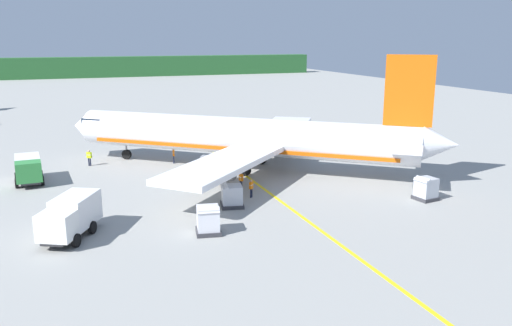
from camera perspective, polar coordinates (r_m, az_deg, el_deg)
name	(u,v)px	position (r m, az deg, el deg)	size (l,w,h in m)	color
distant_treeline	(0,69)	(190.02, -26.13, 9.19)	(216.00, 6.00, 6.88)	#28602D
airliner_foreground	(245,137)	(53.90, -1.17, 2.83)	(34.45, 29.97, 11.90)	white
service_truck_fuel	(28,168)	(53.64, -23.57, -0.54)	(2.71, 5.47, 2.40)	#338C3F
service_truck_baggage	(71,216)	(38.06, -19.55, -5.45)	(4.51, 5.87, 2.76)	white
cargo_container_near	(208,220)	(36.83, -5.23, -6.23)	(1.99, 1.99, 2.08)	#333338
cargo_container_mid	(426,189)	(46.42, 18.01, -2.69)	(1.91, 1.91, 2.03)	#333338
cargo_container_far	(232,196)	(42.44, -2.67, -3.62)	(2.12, 2.12, 1.91)	#333338
crew_marshaller	(241,179)	(47.07, -1.64, -1.75)	(0.33, 0.61, 1.69)	#191E33
crew_loader_left	(89,157)	(58.57, -17.71, 0.68)	(0.56, 0.42, 1.72)	#191E33
crew_loader_right	(174,154)	(57.60, -8.97, 0.94)	(0.31, 0.62, 1.70)	#191E33
crew_supervisor	(251,187)	(44.78, -0.52, -2.62)	(0.48, 0.48, 1.61)	#191E33
apron_guide_line	(253,181)	(50.13, -0.34, -1.97)	(0.30, 60.00, 0.01)	yellow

